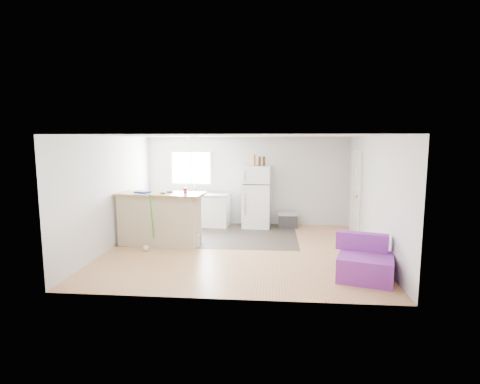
% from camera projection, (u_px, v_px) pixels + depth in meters
% --- Properties ---
extents(room, '(5.51, 5.01, 2.41)m').
position_uv_depth(room, '(239.00, 194.00, 7.79)').
color(room, '#AF7149').
rests_on(room, ground).
extents(vinyl_zone, '(4.05, 2.50, 0.00)m').
position_uv_depth(vinyl_zone, '(214.00, 234.00, 9.26)').
color(vinyl_zone, '#302924').
rests_on(vinyl_zone, floor).
extents(window, '(1.18, 0.06, 0.98)m').
position_uv_depth(window, '(191.00, 168.00, 10.33)').
color(window, white).
rests_on(window, back_wall).
extents(interior_door, '(0.11, 0.92, 2.10)m').
position_uv_depth(interior_door, '(356.00, 194.00, 9.11)').
color(interior_door, white).
rests_on(interior_door, right_wall).
extents(ceiling_fixture, '(0.30, 0.30, 0.07)m').
position_uv_depth(ceiling_fixture, '(193.00, 138.00, 8.92)').
color(ceiling_fixture, white).
rests_on(ceiling_fixture, ceiling).
extents(kitchen_cabinets, '(2.01, 0.79, 1.15)m').
position_uv_depth(kitchen_cabinets, '(194.00, 209.00, 10.19)').
color(kitchen_cabinets, white).
rests_on(kitchen_cabinets, floor).
extents(peninsula, '(1.96, 0.91, 1.17)m').
position_uv_depth(peninsula, '(160.00, 219.00, 8.27)').
color(peninsula, beige).
rests_on(peninsula, floor).
extents(refrigerator, '(0.77, 0.73, 1.64)m').
position_uv_depth(refrigerator, '(257.00, 197.00, 9.93)').
color(refrigerator, white).
rests_on(refrigerator, floor).
extents(cooler, '(0.53, 0.36, 0.40)m').
position_uv_depth(cooler, '(288.00, 220.00, 9.99)').
color(cooler, '#303032').
rests_on(cooler, floor).
extents(purple_seat, '(1.07, 1.05, 0.72)m').
position_uv_depth(purple_seat, '(365.00, 263.00, 6.30)').
color(purple_seat, purple).
rests_on(purple_seat, floor).
extents(cleaner_jug, '(0.16, 0.11, 0.35)m').
position_uv_depth(cleaner_jug, '(196.00, 240.00, 8.13)').
color(cleaner_jug, silver).
rests_on(cleaner_jug, floor).
extents(mop, '(0.21, 0.35, 1.24)m').
position_uv_depth(mop, '(148.00, 240.00, 7.86)').
color(mop, green).
rests_on(mop, floor).
extents(red_cup, '(0.11, 0.11, 0.12)m').
position_uv_depth(red_cup, '(185.00, 190.00, 8.16)').
color(red_cup, red).
rests_on(red_cup, peninsula).
extents(blue_tray, '(0.35, 0.30, 0.04)m').
position_uv_depth(blue_tray, '(143.00, 192.00, 8.21)').
color(blue_tray, '#152DCC').
rests_on(blue_tray, peninsula).
extents(tool_a, '(0.15, 0.08, 0.03)m').
position_uv_depth(tool_a, '(170.00, 192.00, 8.25)').
color(tool_a, black).
rests_on(tool_a, peninsula).
extents(tool_b, '(0.11, 0.06, 0.03)m').
position_uv_depth(tool_b, '(163.00, 193.00, 8.09)').
color(tool_b, black).
rests_on(tool_b, peninsula).
extents(cardboard_box, '(0.22, 0.17, 0.30)m').
position_uv_depth(cardboard_box, '(251.00, 160.00, 9.77)').
color(cardboard_box, tan).
rests_on(cardboard_box, refrigerator).
extents(bottle_left, '(0.08, 0.08, 0.25)m').
position_uv_depth(bottle_left, '(260.00, 161.00, 9.68)').
color(bottle_left, '#3C220A').
rests_on(bottle_left, refrigerator).
extents(bottle_right, '(0.09, 0.09, 0.25)m').
position_uv_depth(bottle_right, '(264.00, 161.00, 9.76)').
color(bottle_right, '#3C220A').
rests_on(bottle_right, refrigerator).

